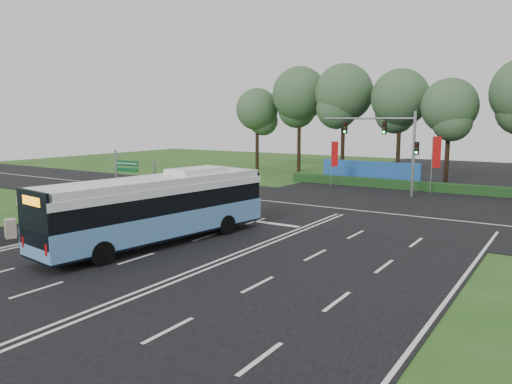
% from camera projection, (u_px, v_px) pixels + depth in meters
% --- Properties ---
extents(ground, '(120.00, 120.00, 0.00)m').
position_uv_depth(ground, '(256.00, 246.00, 25.16)').
color(ground, '#26521B').
rests_on(ground, ground).
extents(road_main, '(20.00, 120.00, 0.04)m').
position_uv_depth(road_main, '(256.00, 246.00, 25.16)').
color(road_main, black).
rests_on(road_main, ground).
extents(road_cross, '(120.00, 14.00, 0.05)m').
position_uv_depth(road_cross, '(349.00, 210.00, 35.12)').
color(road_cross, black).
rests_on(road_cross, ground).
extents(bike_path, '(5.00, 18.00, 0.06)m').
position_uv_depth(bike_path, '(51.00, 227.00, 29.39)').
color(bike_path, black).
rests_on(bike_path, ground).
extents(kerb_strip, '(0.25, 18.00, 0.12)m').
position_uv_depth(kerb_strip, '(77.00, 232.00, 28.09)').
color(kerb_strip, gray).
rests_on(kerb_strip, ground).
extents(city_bus, '(4.45, 13.21, 3.72)m').
position_uv_depth(city_bus, '(158.00, 208.00, 25.41)').
color(city_bus, '#5790CA').
rests_on(city_bus, ground).
extents(pedestrian_signal, '(0.32, 0.42, 3.58)m').
position_uv_depth(pedestrian_signal, '(155.00, 186.00, 33.10)').
color(pedestrian_signal, gray).
rests_on(pedestrian_signal, ground).
extents(street_sign, '(1.74, 0.30, 4.49)m').
position_uv_depth(street_sign, '(121.00, 178.00, 30.42)').
color(street_sign, gray).
rests_on(street_sign, ground).
extents(utility_cabinet, '(0.81, 0.75, 1.07)m').
position_uv_depth(utility_cabinet, '(10.00, 229.00, 26.66)').
color(utility_cabinet, '#AFA48D').
rests_on(utility_cabinet, ground).
extents(banner_flag_left, '(0.61, 0.28, 4.39)m').
position_uv_depth(banner_flag_left, '(334.00, 157.00, 46.45)').
color(banner_flag_left, gray).
rests_on(banner_flag_left, ground).
extents(banner_flag_mid, '(0.71, 0.28, 5.01)m').
position_uv_depth(banner_flag_mid, '(435.00, 156.00, 42.36)').
color(banner_flag_mid, gray).
rests_on(banner_flag_mid, ground).
extents(traffic_light_gantry, '(8.41, 0.28, 7.00)m').
position_uv_depth(traffic_light_gantry, '(392.00, 140.00, 41.39)').
color(traffic_light_gantry, gray).
rests_on(traffic_light_gantry, ground).
extents(hedge, '(22.00, 1.20, 0.80)m').
position_uv_depth(hedge, '(402.00, 185.00, 45.44)').
color(hedge, '#153C19').
rests_on(hedge, ground).
extents(blue_hoarding, '(10.00, 0.30, 2.20)m').
position_uv_depth(blue_hoarding, '(370.00, 172.00, 49.57)').
color(blue_hoarding, '#1E54A7').
rests_on(blue_hoarding, ground).
extents(eucalyptus_row, '(46.56, 9.42, 12.85)m').
position_uv_depth(eucalyptus_row, '(423.00, 96.00, 50.45)').
color(eucalyptus_row, black).
rests_on(eucalyptus_row, ground).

